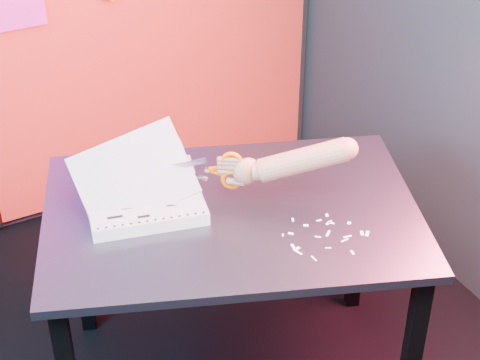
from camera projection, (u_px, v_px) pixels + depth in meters
room at (111, 98)px, 1.85m from camera, size 3.01×3.01×2.71m
backdrop at (5, 28)px, 3.17m from camera, size 2.88×0.05×2.08m
work_table at (232, 234)px, 2.56m from camera, size 1.37×1.14×0.75m
printout_stack at (145, 202)px, 2.49m from camera, size 0.40×0.33×0.27m
scissors at (226, 170)px, 2.47m from camera, size 0.21×0.14×0.14m
hand_forearm at (293, 162)px, 2.43m from camera, size 0.36×0.25×0.18m
paper_clippings at (325, 235)px, 2.40m from camera, size 0.25×0.24×0.00m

